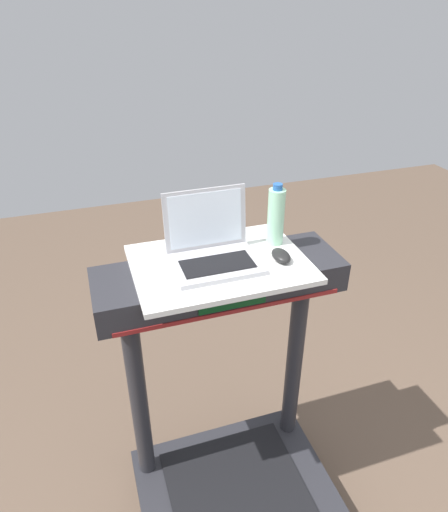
{
  "coord_description": "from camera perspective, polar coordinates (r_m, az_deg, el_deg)",
  "views": [
    {
      "loc": [
        -0.42,
        -0.63,
        1.98
      ],
      "look_at": [
        0.0,
        0.65,
        1.19
      ],
      "focal_mm": 32.24,
      "sensor_mm": 36.0,
      "label": 1
    }
  ],
  "objects": [
    {
      "name": "computer_mouse",
      "position": [
        1.64,
        7.08,
        0.05
      ],
      "size": [
        0.06,
        0.1,
        0.03
      ],
      "primitive_type": "ellipsoid",
      "rotation": [
        0.0,
        0.0,
        0.0
      ],
      "color": "black",
      "rests_on": "desk_board"
    },
    {
      "name": "desk_board",
      "position": [
        1.63,
        -0.55,
        -0.98
      ],
      "size": [
        0.61,
        0.45,
        0.02
      ],
      "primitive_type": "cube",
      "color": "white",
      "rests_on": "treadmill_base"
    },
    {
      "name": "laptop",
      "position": [
        1.6,
        -1.44,
        0.88
      ],
      "size": [
        0.3,
        0.25,
        0.24
      ],
      "rotation": [
        0.0,
        0.0,
        0.08
      ],
      "color": "#B7B7BC",
      "rests_on": "desk_board"
    },
    {
      "name": "water_bottle",
      "position": [
        1.71,
        6.46,
        4.95
      ],
      "size": [
        0.06,
        0.06,
        0.24
      ],
      "color": "#9EDBB2",
      "rests_on": "desk_board"
    }
  ]
}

